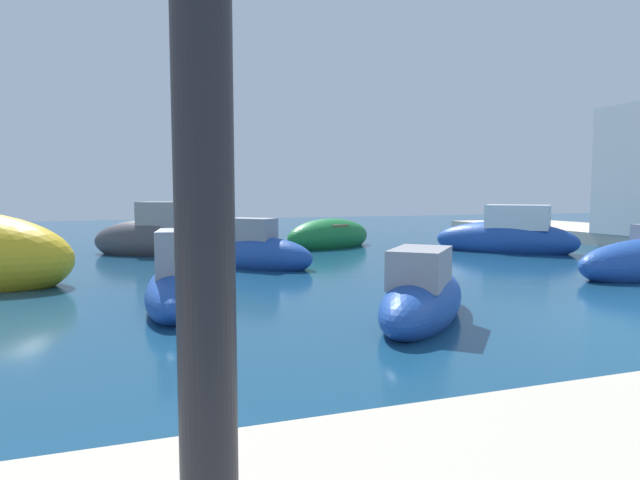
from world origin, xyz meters
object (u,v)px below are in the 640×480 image
object	(u,v)px
moored_boat_5	(329,237)
moored_boat_6	(154,239)
moored_boat_1	(259,253)
moored_boat_0	(178,287)
moored_boat_3	(507,237)
moored_boat_2	(423,298)

from	to	relation	value
moored_boat_5	moored_boat_6	distance (m)	6.62
moored_boat_5	moored_boat_1	bearing A→B (deg)	-154.87
moored_boat_0	moored_boat_3	xyz separation A→B (m)	(12.05, 6.01, 0.15)
moored_boat_0	moored_boat_5	bearing A→B (deg)	-26.12
moored_boat_2	moored_boat_0	bearing A→B (deg)	99.31
moored_boat_0	moored_boat_1	world-z (taller)	moored_boat_0
moored_boat_1	moored_boat_2	xyz separation A→B (m)	(1.18, -7.19, -0.03)
moored_boat_0	moored_boat_2	xyz separation A→B (m)	(3.80, -2.37, -0.01)
moored_boat_0	moored_boat_5	size ratio (longest dim) A/B	0.85
moored_boat_2	moored_boat_3	distance (m)	11.76
moored_boat_5	moored_boat_0	bearing A→B (deg)	-150.13
moored_boat_1	moored_boat_6	distance (m)	5.30
moored_boat_5	moored_boat_6	bearing A→B (deg)	156.55
moored_boat_0	moored_boat_6	xyz separation A→B (m)	(-0.11, 9.36, 0.15)
moored_boat_0	moored_boat_1	xyz separation A→B (m)	(2.62, 4.82, 0.03)
moored_boat_2	moored_boat_6	size ratio (longest dim) A/B	0.76
moored_boat_0	moored_boat_1	bearing A→B (deg)	-20.75
moored_boat_5	moored_boat_6	xyz separation A→B (m)	(-6.61, -0.32, 0.13)
moored_boat_1	moored_boat_5	xyz separation A→B (m)	(3.88, 4.86, -0.00)
moored_boat_2	moored_boat_5	bearing A→B (deg)	28.55
moored_boat_1	moored_boat_3	distance (m)	9.51
moored_boat_0	moored_boat_1	size ratio (longest dim) A/B	1.17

